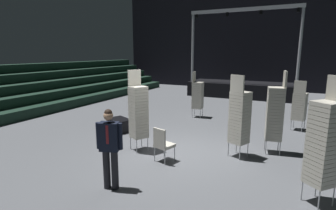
{
  "coord_description": "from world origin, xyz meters",
  "views": [
    {
      "loc": [
        3.17,
        -6.7,
        2.88
      ],
      "look_at": [
        -0.09,
        -0.01,
        1.4
      ],
      "focal_mm": 28.27,
      "sensor_mm": 36.0,
      "label": 1
    }
  ],
  "objects_px": {
    "chair_stack_front_left": "(324,143)",
    "loose_chair_near_man": "(163,143)",
    "man_with_tie": "(110,145)",
    "chair_stack_rear_right": "(275,113)",
    "stage_riser": "(243,88)",
    "chair_stack_mid_left": "(138,111)",
    "chair_stack_rear_left": "(299,106)",
    "chair_stack_front_right": "(198,95)",
    "equipment_road_case": "(119,125)",
    "chair_stack_mid_right": "(240,117)"
  },
  "relations": [
    {
      "from": "equipment_road_case",
      "to": "chair_stack_mid_right",
      "type": "bearing_deg",
      "value": -7.25
    },
    {
      "from": "man_with_tie",
      "to": "chair_stack_front_right",
      "type": "height_order",
      "value": "chair_stack_front_right"
    },
    {
      "from": "equipment_road_case",
      "to": "loose_chair_near_man",
      "type": "relative_size",
      "value": 0.95
    },
    {
      "from": "chair_stack_mid_left",
      "to": "chair_stack_rear_left",
      "type": "bearing_deg",
      "value": 164.47
    },
    {
      "from": "chair_stack_front_left",
      "to": "chair_stack_mid_right",
      "type": "relative_size",
      "value": 1.07
    },
    {
      "from": "man_with_tie",
      "to": "chair_stack_rear_right",
      "type": "bearing_deg",
      "value": -146.78
    },
    {
      "from": "chair_stack_mid_right",
      "to": "equipment_road_case",
      "type": "distance_m",
      "value": 4.62
    },
    {
      "from": "chair_stack_front_right",
      "to": "equipment_road_case",
      "type": "height_order",
      "value": "chair_stack_front_right"
    },
    {
      "from": "man_with_tie",
      "to": "chair_stack_mid_right",
      "type": "distance_m",
      "value": 3.67
    },
    {
      "from": "chair_stack_front_right",
      "to": "chair_stack_rear_left",
      "type": "distance_m",
      "value": 4.12
    },
    {
      "from": "stage_riser",
      "to": "chair_stack_mid_left",
      "type": "xyz_separation_m",
      "value": [
        -0.92,
        -11.35,
        0.61
      ]
    },
    {
      "from": "chair_stack_mid_left",
      "to": "equipment_road_case",
      "type": "xyz_separation_m",
      "value": [
        -1.71,
        1.36,
        -0.96
      ]
    },
    {
      "from": "equipment_road_case",
      "to": "chair_stack_front_left",
      "type": "bearing_deg",
      "value": -19.79
    },
    {
      "from": "chair_stack_front_right",
      "to": "chair_stack_rear_left",
      "type": "height_order",
      "value": "chair_stack_front_right"
    },
    {
      "from": "chair_stack_front_left",
      "to": "loose_chair_near_man",
      "type": "xyz_separation_m",
      "value": [
        -3.6,
        0.45,
        -0.7
      ]
    },
    {
      "from": "chair_stack_rear_left",
      "to": "chair_stack_rear_right",
      "type": "xyz_separation_m",
      "value": [
        -0.65,
        -2.86,
        0.25
      ]
    },
    {
      "from": "chair_stack_front_right",
      "to": "chair_stack_rear_left",
      "type": "relative_size",
      "value": 1.09
    },
    {
      "from": "stage_riser",
      "to": "man_with_tie",
      "type": "distance_m",
      "value": 13.58
    },
    {
      "from": "chair_stack_front_right",
      "to": "chair_stack_mid_left",
      "type": "bearing_deg",
      "value": -5.81
    },
    {
      "from": "stage_riser",
      "to": "chair_stack_front_right",
      "type": "distance_m",
      "value": 6.74
    },
    {
      "from": "stage_riser",
      "to": "equipment_road_case",
      "type": "bearing_deg",
      "value": -104.79
    },
    {
      "from": "chair_stack_front_left",
      "to": "loose_chair_near_man",
      "type": "distance_m",
      "value": 3.7
    },
    {
      "from": "loose_chair_near_man",
      "to": "stage_riser",
      "type": "bearing_deg",
      "value": 106.88
    },
    {
      "from": "chair_stack_rear_left",
      "to": "chair_stack_front_right",
      "type": "bearing_deg",
      "value": -170.59
    },
    {
      "from": "chair_stack_front_right",
      "to": "equipment_road_case",
      "type": "distance_m",
      "value": 3.89
    },
    {
      "from": "chair_stack_rear_right",
      "to": "loose_chair_near_man",
      "type": "relative_size",
      "value": 2.53
    },
    {
      "from": "chair_stack_front_left",
      "to": "chair_stack_rear_left",
      "type": "height_order",
      "value": "chair_stack_front_left"
    },
    {
      "from": "man_with_tie",
      "to": "chair_stack_rear_right",
      "type": "height_order",
      "value": "chair_stack_rear_right"
    },
    {
      "from": "chair_stack_mid_right",
      "to": "chair_stack_rear_right",
      "type": "relative_size",
      "value": 0.96
    },
    {
      "from": "man_with_tie",
      "to": "chair_stack_front_left",
      "type": "height_order",
      "value": "chair_stack_front_left"
    },
    {
      "from": "stage_riser",
      "to": "equipment_road_case",
      "type": "xyz_separation_m",
      "value": [
        -2.64,
        -9.99,
        -0.36
      ]
    },
    {
      "from": "loose_chair_near_man",
      "to": "man_with_tie",
      "type": "bearing_deg",
      "value": -85.19
    },
    {
      "from": "chair_stack_mid_left",
      "to": "chair_stack_mid_right",
      "type": "relative_size",
      "value": 1.04
    },
    {
      "from": "chair_stack_front_left",
      "to": "equipment_road_case",
      "type": "height_order",
      "value": "chair_stack_front_left"
    },
    {
      "from": "chair_stack_rear_left",
      "to": "chair_stack_rear_right",
      "type": "bearing_deg",
      "value": -89.39
    },
    {
      "from": "chair_stack_front_right",
      "to": "chair_stack_rear_right",
      "type": "bearing_deg",
      "value": 43.85
    },
    {
      "from": "equipment_road_case",
      "to": "chair_stack_rear_left",
      "type": "bearing_deg",
      "value": 26.79
    },
    {
      "from": "chair_stack_front_right",
      "to": "chair_stack_rear_right",
      "type": "distance_m",
      "value": 4.68
    },
    {
      "from": "man_with_tie",
      "to": "chair_stack_rear_left",
      "type": "xyz_separation_m",
      "value": [
        3.58,
        6.61,
        -0.05
      ]
    },
    {
      "from": "man_with_tie",
      "to": "chair_stack_mid_left",
      "type": "distance_m",
      "value": 2.33
    },
    {
      "from": "chair_stack_mid_left",
      "to": "chair_stack_rear_right",
      "type": "bearing_deg",
      "value": 141.51
    },
    {
      "from": "man_with_tie",
      "to": "chair_stack_rear_right",
      "type": "distance_m",
      "value": 4.76
    },
    {
      "from": "stage_riser",
      "to": "chair_stack_front_right",
      "type": "height_order",
      "value": "stage_riser"
    },
    {
      "from": "man_with_tie",
      "to": "chair_stack_mid_right",
      "type": "xyz_separation_m",
      "value": [
        2.08,
        3.01,
        0.16
      ]
    },
    {
      "from": "stage_riser",
      "to": "chair_stack_rear_right",
      "type": "height_order",
      "value": "stage_riser"
    },
    {
      "from": "chair_stack_rear_right",
      "to": "equipment_road_case",
      "type": "xyz_separation_m",
      "value": [
        -5.33,
        -0.16,
        -0.96
      ]
    },
    {
      "from": "stage_riser",
      "to": "equipment_road_case",
      "type": "relative_size",
      "value": 7.64
    },
    {
      "from": "chair_stack_mid_left",
      "to": "chair_stack_mid_right",
      "type": "xyz_separation_m",
      "value": [
        2.77,
        0.79,
        -0.04
      ]
    },
    {
      "from": "chair_stack_front_right",
      "to": "chair_stack_mid_right",
      "type": "distance_m",
      "value": 4.68
    },
    {
      "from": "chair_stack_mid_right",
      "to": "loose_chair_near_man",
      "type": "relative_size",
      "value": 2.44
    }
  ]
}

